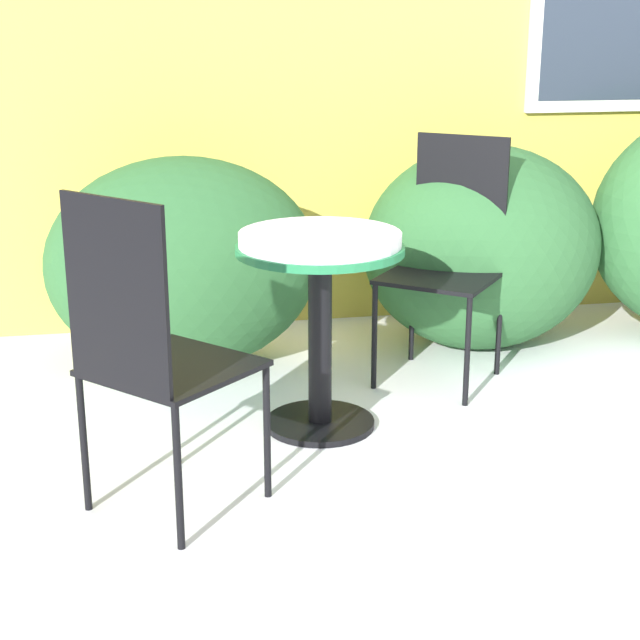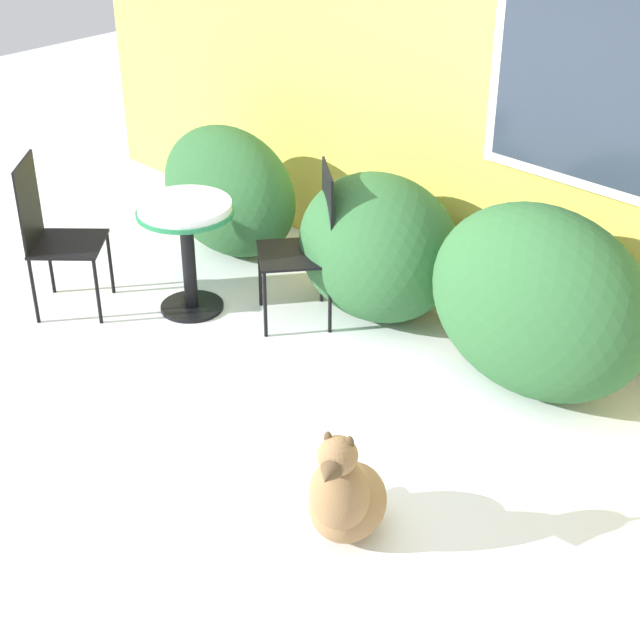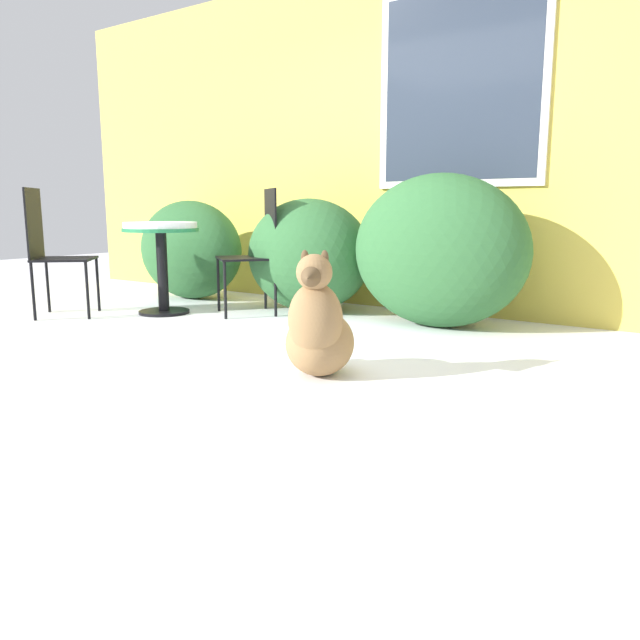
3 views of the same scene
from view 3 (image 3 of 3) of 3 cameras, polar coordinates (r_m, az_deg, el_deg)
The scene contains 9 objects.
ground_plane at distance 4.01m, azimuth -9.34°, elevation -2.83°, with size 16.00×16.00×0.00m, color white.
house_wall at distance 5.70m, azimuth 6.78°, elevation 16.35°, with size 8.00×0.10×2.97m.
shrub_left at distance 6.35m, azimuth -11.79°, elevation 6.29°, with size 1.21×0.71×0.97m.
shrub_middle at distance 5.45m, azimuth -1.04°, elevation 5.93°, with size 1.14×0.92×0.98m.
shrub_right at distance 4.79m, azimuth 10.84°, elevation 6.20°, with size 1.38×0.84×1.15m.
patio_table at distance 5.47m, azimuth -14.32°, elevation 6.85°, with size 0.63×0.63×0.78m.
patio_chair_near_table at distance 5.34m, azimuth -5.84°, elevation 6.68°, with size 0.64×0.64×1.05m.
patio_chair_far_side at distance 5.63m, azimuth -23.30°, elevation 6.09°, with size 0.64×0.64×1.05m.
dog at distance 3.31m, azimuth -0.16°, elevation -1.02°, with size 0.52×0.63×0.69m.
Camera 3 is at (2.74, -2.78, 0.90)m, focal length 35.00 mm.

